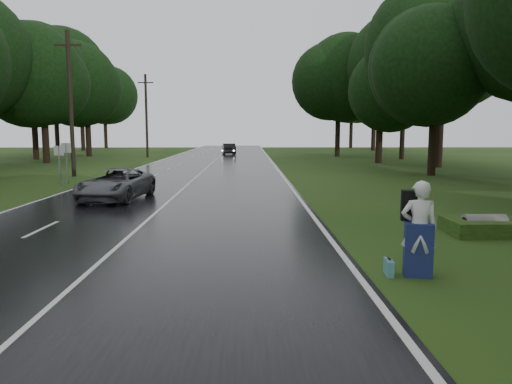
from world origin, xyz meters
TOP-DOWN VIEW (x-y plane):
  - ground at (0.00, 0.00)m, footprint 160.00×160.00m
  - road at (0.00, 20.00)m, footprint 12.00×140.00m
  - lane_center at (0.00, 20.00)m, footprint 0.12×140.00m
  - grey_car at (-2.46, 8.61)m, footprint 2.86×5.19m
  - far_car at (0.91, 50.00)m, footprint 2.07×4.59m
  - hitchhiker at (7.09, -2.89)m, footprint 0.84×0.79m
  - suitcase at (6.50, -2.83)m, footprint 0.17×0.49m
  - culvert at (10.58, 1.24)m, footprint 1.22×0.61m
  - utility_pole_mid at (-8.50, 20.10)m, footprint 1.80×0.28m
  - utility_pole_far at (-8.50, 44.23)m, footprint 1.80×0.28m
  - road_sign_a at (-7.20, 14.36)m, footprint 0.54×0.10m
  - road_sign_b at (-7.20, 15.45)m, footprint 0.58×0.10m
  - tree_left_e at (-16.22, 34.18)m, footprint 8.89×8.89m
  - tree_left_f at (-16.23, 46.73)m, footprint 9.40×9.40m
  - tree_right_d at (16.32, 20.44)m, footprint 8.46×8.46m
  - tree_right_e at (16.20, 33.69)m, footprint 7.58×7.58m
  - tree_right_f at (14.39, 45.78)m, footprint 10.46×10.46m

SIDE VIEW (x-z plane):
  - ground at x=0.00m, z-range 0.00..0.00m
  - culvert at x=10.58m, z-range -0.31..0.31m
  - utility_pole_mid at x=-8.50m, z-range -4.87..4.87m
  - utility_pole_far at x=-8.50m, z-range -4.84..4.84m
  - road_sign_a at x=-7.20m, z-range -1.13..1.13m
  - road_sign_b at x=-7.20m, z-range -1.20..1.20m
  - tree_left_e at x=-16.22m, z-range -6.95..6.95m
  - tree_left_f at x=-16.23m, z-range -7.34..7.34m
  - tree_right_d at x=16.32m, z-range -6.61..6.61m
  - tree_right_e at x=16.20m, z-range -5.92..5.92m
  - tree_right_f at x=14.39m, z-range -8.17..8.17m
  - road at x=0.00m, z-range 0.00..0.04m
  - lane_center at x=0.00m, z-range 0.04..0.05m
  - suitcase at x=6.50m, z-range 0.00..0.34m
  - grey_car at x=-2.46m, z-range 0.04..1.42m
  - far_car at x=0.91m, z-range 0.04..1.50m
  - hitchhiker at x=7.09m, z-range -0.07..1.99m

